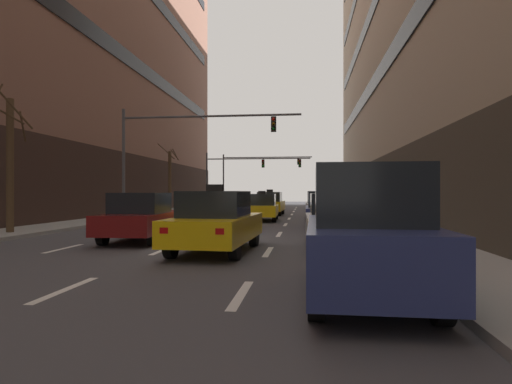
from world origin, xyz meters
TOP-DOWN VIEW (x-y plane):
  - ground_plane at (0.00, 0.00)m, footprint 120.00×120.00m
  - sidewalk_right at (7.39, 0.00)m, footprint 2.70×80.00m
  - lane_stripe_l1_s3 at (-3.02, -3.00)m, footprint 0.16×2.00m
  - lane_stripe_l1_s4 at (-3.02, 2.00)m, footprint 0.16×2.00m
  - lane_stripe_l1_s5 at (-3.02, 7.00)m, footprint 0.16×2.00m
  - lane_stripe_l1_s6 at (-3.02, 12.00)m, footprint 0.16×2.00m
  - lane_stripe_l1_s7 at (-3.02, 17.00)m, footprint 0.16×2.00m
  - lane_stripe_l1_s8 at (-3.02, 22.00)m, footprint 0.16×2.00m
  - lane_stripe_l1_s9 at (-3.02, 27.00)m, footprint 0.16×2.00m
  - lane_stripe_l1_s10 at (-3.02, 32.00)m, footprint 0.16×2.00m
  - lane_stripe_l2_s2 at (0.00, -8.00)m, footprint 0.16×2.00m
  - lane_stripe_l2_s3 at (0.00, -3.00)m, footprint 0.16×2.00m
  - lane_stripe_l2_s4 at (0.00, 2.00)m, footprint 0.16×2.00m
  - lane_stripe_l2_s5 at (0.00, 7.00)m, footprint 0.16×2.00m
  - lane_stripe_l2_s6 at (0.00, 12.00)m, footprint 0.16×2.00m
  - lane_stripe_l2_s7 at (0.00, 17.00)m, footprint 0.16×2.00m
  - lane_stripe_l2_s8 at (0.00, 22.00)m, footprint 0.16×2.00m
  - lane_stripe_l2_s9 at (0.00, 27.00)m, footprint 0.16×2.00m
  - lane_stripe_l2_s10 at (0.00, 32.00)m, footprint 0.16×2.00m
  - lane_stripe_l3_s2 at (3.02, -8.00)m, footprint 0.16×2.00m
  - lane_stripe_l3_s3 at (3.02, -3.00)m, footprint 0.16×2.00m
  - lane_stripe_l3_s4 at (3.02, 2.00)m, footprint 0.16×2.00m
  - lane_stripe_l3_s5 at (3.02, 7.00)m, footprint 0.16×2.00m
  - lane_stripe_l3_s6 at (3.02, 12.00)m, footprint 0.16×2.00m
  - lane_stripe_l3_s7 at (3.02, 17.00)m, footprint 0.16×2.00m
  - lane_stripe_l3_s8 at (3.02, 22.00)m, footprint 0.16×2.00m
  - lane_stripe_l3_s9 at (3.02, 27.00)m, footprint 0.16×2.00m
  - lane_stripe_l3_s10 at (3.02, 32.00)m, footprint 0.16×2.00m
  - car_driving_0 at (-1.47, -0.87)m, footprint 1.97×4.43m
  - taxi_driving_1 at (1.60, -3.21)m, footprint 2.10×4.59m
  - taxi_driving_2 at (1.54, 9.81)m, footprint 1.85×4.20m
  - taxi_driving_3 at (1.47, 16.09)m, footprint 1.97×4.49m
  - car_parked_0 at (4.99, -8.00)m, footprint 1.84×4.27m
  - car_parked_1 at (4.99, -2.12)m, footprint 1.87×4.35m
  - car_parked_2 at (4.99, 4.69)m, footprint 1.90×4.51m
  - car_parked_3 at (4.99, 10.94)m, footprint 1.94×4.59m
  - traffic_signal_0 at (-3.19, 8.88)m, footprint 10.34×0.35m
  - traffic_signal_1 at (-2.33, 29.82)m, footprint 11.05×0.35m
  - traffic_signal_2 at (-2.82, 39.08)m, footprint 11.32×0.34m
  - street_tree_0 at (-7.11, 0.20)m, footprint 1.64×1.53m
  - street_tree_1 at (-7.11, 19.42)m, footprint 1.52×1.28m
  - pedestrian_0 at (7.18, 9.20)m, footprint 0.50×0.30m
  - pedestrian_1 at (7.37, 11.00)m, footprint 0.51×0.30m

SIDE VIEW (x-z plane):
  - ground_plane at x=0.00m, z-range 0.00..0.00m
  - lane_stripe_l1_s3 at x=-3.02m, z-range 0.00..0.01m
  - lane_stripe_l1_s4 at x=-3.02m, z-range 0.00..0.01m
  - lane_stripe_l1_s5 at x=-3.02m, z-range 0.00..0.01m
  - lane_stripe_l1_s6 at x=-3.02m, z-range 0.00..0.01m
  - lane_stripe_l1_s7 at x=-3.02m, z-range 0.00..0.01m
  - lane_stripe_l1_s8 at x=-3.02m, z-range 0.00..0.01m
  - lane_stripe_l1_s9 at x=-3.02m, z-range 0.00..0.01m
  - lane_stripe_l1_s10 at x=-3.02m, z-range 0.00..0.01m
  - lane_stripe_l2_s2 at x=0.00m, z-range 0.00..0.01m
  - lane_stripe_l2_s3 at x=0.00m, z-range 0.00..0.01m
  - lane_stripe_l2_s4 at x=0.00m, z-range 0.00..0.01m
  - lane_stripe_l2_s5 at x=0.00m, z-range 0.00..0.01m
  - lane_stripe_l2_s6 at x=0.00m, z-range 0.00..0.01m
  - lane_stripe_l2_s7 at x=0.00m, z-range 0.00..0.01m
  - lane_stripe_l2_s8 at x=0.00m, z-range 0.00..0.01m
  - lane_stripe_l2_s9 at x=0.00m, z-range 0.00..0.01m
  - lane_stripe_l2_s10 at x=0.00m, z-range 0.00..0.01m
  - lane_stripe_l3_s2 at x=3.02m, z-range 0.00..0.01m
  - lane_stripe_l3_s3 at x=3.02m, z-range 0.00..0.01m
  - lane_stripe_l3_s4 at x=3.02m, z-range 0.00..0.01m
  - lane_stripe_l3_s5 at x=3.02m, z-range 0.00..0.01m
  - lane_stripe_l3_s6 at x=3.02m, z-range 0.00..0.01m
  - lane_stripe_l3_s7 at x=3.02m, z-range 0.00..0.01m
  - lane_stripe_l3_s8 at x=3.02m, z-range 0.00..0.01m
  - lane_stripe_l3_s9 at x=3.02m, z-range 0.00..0.01m
  - lane_stripe_l3_s10 at x=3.02m, z-range 0.00..0.01m
  - sidewalk_right at x=7.39m, z-range 0.00..0.14m
  - taxi_driving_2 at x=1.54m, z-range -0.09..1.63m
  - car_parked_1 at x=4.99m, z-range -0.01..1.61m
  - car_driving_0 at x=-1.47m, z-range -0.01..1.63m
  - taxi_driving_3 at x=1.47m, z-range -0.10..1.75m
  - car_parked_2 at x=4.99m, z-range -0.01..1.68m
  - taxi_driving_1 at x=1.60m, z-range -0.10..1.77m
  - car_parked_3 at x=4.99m, z-range -0.01..1.70m
  - car_parked_0 at x=4.99m, z-range 0.00..2.05m
  - pedestrian_1 at x=7.37m, z-range 0.26..1.85m
  - pedestrian_0 at x=7.18m, z-range 0.26..1.89m
  - street_tree_1 at x=-7.11m, z-range -0.03..5.46m
  - street_tree_0 at x=-7.11m, z-range -0.05..5.73m
  - traffic_signal_1 at x=-2.33m, z-range 1.34..7.05m
  - traffic_signal_0 at x=-3.19m, z-range 1.42..7.76m
  - traffic_signal_2 at x=-2.82m, z-range 1.52..7.87m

